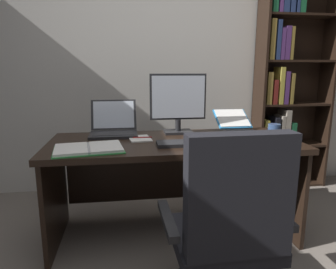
% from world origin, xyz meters
% --- Properties ---
extents(wall_back, '(5.38, 0.12, 2.58)m').
position_xyz_m(wall_back, '(0.00, 1.87, 1.29)').
color(wall_back, beige).
rests_on(wall_back, ground).
extents(desk, '(1.77, 0.75, 0.73)m').
position_xyz_m(desk, '(-0.11, 0.88, 0.54)').
color(desk, black).
rests_on(desk, ground).
extents(bookshelf, '(0.76, 0.27, 2.19)m').
position_xyz_m(bookshelf, '(1.18, 1.66, 1.09)').
color(bookshelf, black).
rests_on(bookshelf, ground).
extents(office_chair, '(0.62, 0.60, 0.98)m').
position_xyz_m(office_chair, '(0.02, -0.01, 0.41)').
color(office_chair, '#232326').
rests_on(office_chair, ground).
extents(monitor, '(0.44, 0.16, 0.47)m').
position_xyz_m(monitor, '(-0.04, 1.06, 0.97)').
color(monitor, '#232326').
rests_on(monitor, desk).
extents(laptop, '(0.36, 0.35, 0.26)m').
position_xyz_m(laptop, '(-0.55, 1.07, 0.79)').
color(laptop, '#232326').
rests_on(laptop, desk).
extents(keyboard, '(0.42, 0.15, 0.02)m').
position_xyz_m(keyboard, '(-0.04, 0.66, 0.74)').
color(keyboard, '#232326').
rests_on(keyboard, desk).
extents(computer_mouse, '(0.06, 0.10, 0.04)m').
position_xyz_m(computer_mouse, '(0.26, 0.66, 0.75)').
color(computer_mouse, '#232326').
rests_on(computer_mouse, desk).
extents(reading_stand_with_book, '(0.28, 0.29, 0.16)m').
position_xyz_m(reading_stand_with_book, '(0.44, 1.13, 0.81)').
color(reading_stand_with_book, '#232326').
rests_on(reading_stand_with_book, desk).
extents(open_binder, '(0.46, 0.35, 0.02)m').
position_xyz_m(open_binder, '(-0.69, 0.61, 0.74)').
color(open_binder, green).
rests_on(open_binder, desk).
extents(notepad, '(0.17, 0.23, 0.01)m').
position_xyz_m(notepad, '(-0.35, 0.87, 0.74)').
color(notepad, white).
rests_on(notepad, desk).
extents(pen, '(0.14, 0.01, 0.01)m').
position_xyz_m(pen, '(-0.33, 0.87, 0.75)').
color(pen, maroon).
rests_on(pen, notepad).
extents(coffee_mug, '(0.09, 0.09, 0.10)m').
position_xyz_m(coffee_mug, '(0.64, 0.78, 0.78)').
color(coffee_mug, '#334C7A').
rests_on(coffee_mug, desk).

